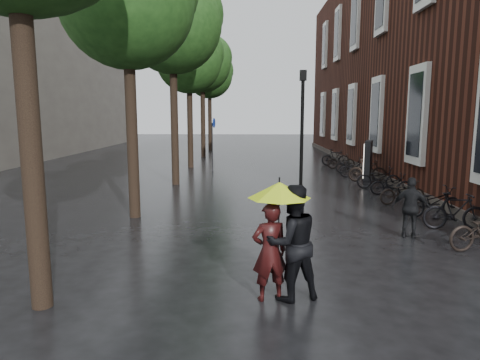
{
  "coord_description": "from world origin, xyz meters",
  "views": [
    {
      "loc": [
        -0.72,
        -5.36,
        3.03
      ],
      "look_at": [
        -0.94,
        5.22,
        1.4
      ],
      "focal_mm": 32.0,
      "sensor_mm": 36.0,
      "label": 1
    }
  ],
  "objects_px": {
    "pedestrian_walking": "(411,208)",
    "person_black": "(292,243)",
    "parked_bicycles": "(382,180)",
    "ad_lightbox": "(368,161)",
    "person_burgundy": "(270,252)",
    "lamp_post": "(302,120)"
  },
  "relations": [
    {
      "from": "pedestrian_walking",
      "to": "person_black",
      "type": "bearing_deg",
      "value": 67.86
    },
    {
      "from": "person_black",
      "to": "pedestrian_walking",
      "type": "bearing_deg",
      "value": -151.84
    },
    {
      "from": "parked_bicycles",
      "to": "ad_lightbox",
      "type": "height_order",
      "value": "ad_lightbox"
    },
    {
      "from": "person_burgundy",
      "to": "pedestrian_walking",
      "type": "distance_m",
      "value": 5.17
    },
    {
      "from": "parked_bicycles",
      "to": "person_black",
      "type": "bearing_deg",
      "value": -114.42
    },
    {
      "from": "pedestrian_walking",
      "to": "ad_lightbox",
      "type": "bearing_deg",
      "value": -78.5
    },
    {
      "from": "parked_bicycles",
      "to": "pedestrian_walking",
      "type": "bearing_deg",
      "value": -101.45
    },
    {
      "from": "person_burgundy",
      "to": "parked_bicycles",
      "type": "relative_size",
      "value": 0.1
    },
    {
      "from": "pedestrian_walking",
      "to": "parked_bicycles",
      "type": "xyz_separation_m",
      "value": [
        1.33,
        6.56,
        -0.3
      ]
    },
    {
      "from": "person_burgundy",
      "to": "lamp_post",
      "type": "height_order",
      "value": "lamp_post"
    },
    {
      "from": "pedestrian_walking",
      "to": "lamp_post",
      "type": "bearing_deg",
      "value": -50.53
    },
    {
      "from": "ad_lightbox",
      "to": "person_black",
      "type": "bearing_deg",
      "value": -90.43
    },
    {
      "from": "person_burgundy",
      "to": "pedestrian_walking",
      "type": "bearing_deg",
      "value": -150.3
    },
    {
      "from": "parked_bicycles",
      "to": "ad_lightbox",
      "type": "xyz_separation_m",
      "value": [
        0.02,
        2.25,
        0.48
      ]
    },
    {
      "from": "pedestrian_walking",
      "to": "parked_bicycles",
      "type": "relative_size",
      "value": 0.09
    },
    {
      "from": "person_black",
      "to": "person_burgundy",
      "type": "bearing_deg",
      "value": -11.21
    },
    {
      "from": "pedestrian_walking",
      "to": "parked_bicycles",
      "type": "bearing_deg",
      "value": -81.23
    },
    {
      "from": "person_black",
      "to": "lamp_post",
      "type": "distance_m",
      "value": 9.62
    },
    {
      "from": "person_black",
      "to": "ad_lightbox",
      "type": "distance_m",
      "value": 13.25
    },
    {
      "from": "person_burgundy",
      "to": "parked_bicycles",
      "type": "bearing_deg",
      "value": -131.33
    },
    {
      "from": "pedestrian_walking",
      "to": "lamp_post",
      "type": "xyz_separation_m",
      "value": [
        -2.01,
        5.74,
        2.05
      ]
    },
    {
      "from": "person_black",
      "to": "parked_bicycles",
      "type": "distance_m",
      "value": 11.17
    }
  ]
}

